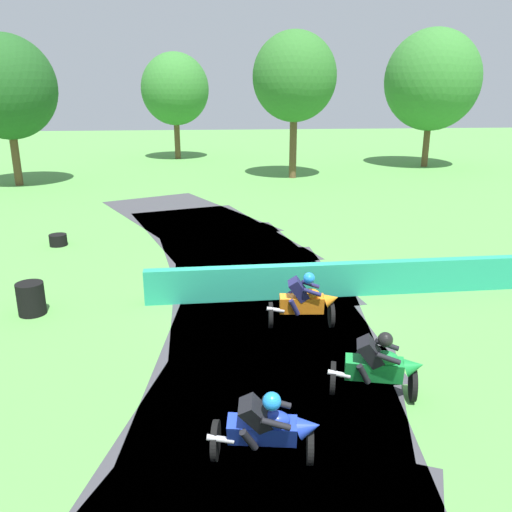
{
  "coord_description": "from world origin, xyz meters",
  "views": [
    {
      "loc": [
        -1.41,
        -12.84,
        5.27
      ],
      "look_at": [
        -0.04,
        0.87,
        0.9
      ],
      "focal_mm": 37.11,
      "sensor_mm": 36.0,
      "label": 1
    }
  ],
  "objects_px": {
    "motorcycle_lead_blue": "(267,428)",
    "tire_stack_mid_b": "(58,240)",
    "motorcycle_chase_green": "(378,366)",
    "tire_stack_mid_a": "(31,299)",
    "motorcycle_trailing_orange": "(305,301)"
  },
  "relations": [
    {
      "from": "motorcycle_chase_green",
      "to": "motorcycle_trailing_orange",
      "type": "bearing_deg",
      "value": 103.62
    },
    {
      "from": "motorcycle_chase_green",
      "to": "tire_stack_mid_a",
      "type": "height_order",
      "value": "motorcycle_chase_green"
    },
    {
      "from": "motorcycle_chase_green",
      "to": "tire_stack_mid_b",
      "type": "distance_m",
      "value": 13.26
    },
    {
      "from": "motorcycle_chase_green",
      "to": "tire_stack_mid_a",
      "type": "xyz_separation_m",
      "value": [
        -7.21,
        4.46,
        -0.25
      ]
    },
    {
      "from": "motorcycle_chase_green",
      "to": "motorcycle_trailing_orange",
      "type": "distance_m",
      "value": 3.1
    },
    {
      "from": "motorcycle_trailing_orange",
      "to": "tire_stack_mid_b",
      "type": "height_order",
      "value": "motorcycle_trailing_orange"
    },
    {
      "from": "motorcycle_lead_blue",
      "to": "motorcycle_chase_green",
      "type": "height_order",
      "value": "motorcycle_chase_green"
    },
    {
      "from": "motorcycle_lead_blue",
      "to": "motorcycle_trailing_orange",
      "type": "relative_size",
      "value": 1.0
    },
    {
      "from": "motorcycle_chase_green",
      "to": "tire_stack_mid_a",
      "type": "distance_m",
      "value": 8.48
    },
    {
      "from": "tire_stack_mid_a",
      "to": "tire_stack_mid_b",
      "type": "relative_size",
      "value": 1.32
    },
    {
      "from": "motorcycle_lead_blue",
      "to": "tire_stack_mid_b",
      "type": "bearing_deg",
      "value": 116.32
    },
    {
      "from": "motorcycle_trailing_orange",
      "to": "tire_stack_mid_a",
      "type": "bearing_deg",
      "value": 167.4
    },
    {
      "from": "tire_stack_mid_a",
      "to": "tire_stack_mid_b",
      "type": "distance_m",
      "value": 6.11
    },
    {
      "from": "motorcycle_trailing_orange",
      "to": "tire_stack_mid_a",
      "type": "distance_m",
      "value": 6.64
    },
    {
      "from": "motorcycle_lead_blue",
      "to": "tire_stack_mid_a",
      "type": "relative_size",
      "value": 2.13
    }
  ]
}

